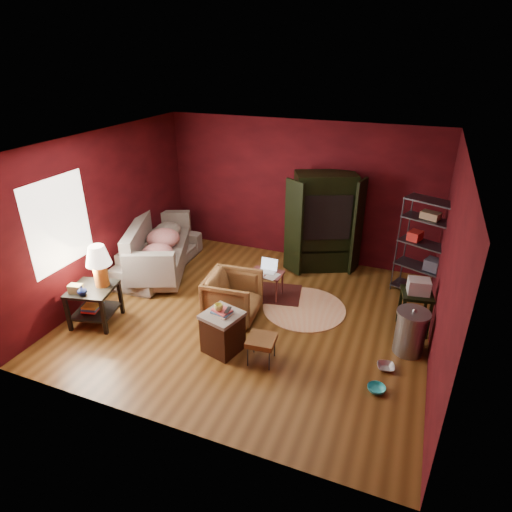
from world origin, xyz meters
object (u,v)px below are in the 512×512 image
at_px(sofa, 159,250).
at_px(wire_shelving, 426,245).
at_px(tv_armoire, 324,221).
at_px(hamper, 223,331).
at_px(laptop_desk, 267,275).
at_px(armchair, 233,295).
at_px(side_table, 96,278).

height_order(sofa, wire_shelving, wire_shelving).
height_order(sofa, tv_armoire, tv_armoire).
bearing_deg(tv_armoire, sofa, 179.29).
bearing_deg(hamper, laptop_desk, 87.64).
bearing_deg(sofa, tv_armoire, -69.36).
height_order(armchair, hamper, armchair).
bearing_deg(laptop_desk, hamper, -91.75).
xyz_separation_m(side_table, tv_armoire, (2.83, 3.13, 0.22)).
distance_m(side_table, wire_shelving, 5.44).
distance_m(sofa, side_table, 1.89).
xyz_separation_m(tv_armoire, wire_shelving, (1.87, -0.40, -0.03)).
relative_size(hamper, tv_armoire, 0.37).
distance_m(armchair, wire_shelving, 3.39).
xyz_separation_m(sofa, wire_shelving, (4.81, 0.88, 0.55)).
distance_m(sofa, laptop_desk, 2.33).
bearing_deg(hamper, armchair, 104.61).
xyz_separation_m(side_table, laptop_desk, (2.22, 1.67, -0.35)).
relative_size(sofa, side_table, 1.66).
bearing_deg(laptop_desk, sofa, 176.05).
distance_m(armchair, tv_armoire, 2.50).
distance_m(sofa, hamper, 2.91).
bearing_deg(tv_armoire, hamper, -126.56).
relative_size(side_table, tv_armoire, 0.68).
bearing_deg(wire_shelving, hamper, -110.81).
bearing_deg(side_table, sofa, 93.37).
height_order(laptop_desk, tv_armoire, tv_armoire).
height_order(sofa, side_table, side_table).
relative_size(armchair, side_table, 0.64).
xyz_separation_m(side_table, hamper, (2.15, 0.02, -0.46)).
xyz_separation_m(armchair, hamper, (0.22, -0.85, -0.09)).
bearing_deg(side_table, laptop_desk, 36.92).
relative_size(side_table, wire_shelving, 0.74).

